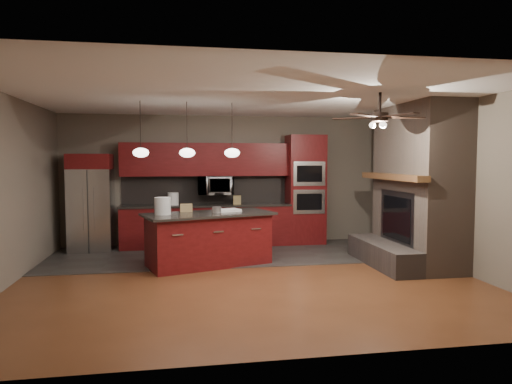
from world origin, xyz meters
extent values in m
plane|color=brown|center=(0.00, 0.00, 0.00)|extent=(7.00, 7.00, 0.00)
cube|color=white|center=(0.00, 0.00, 2.80)|extent=(7.00, 6.00, 0.02)
cube|color=#645D50|center=(0.00, 3.00, 1.40)|extent=(7.00, 0.02, 2.80)
cube|color=#645D50|center=(3.50, 0.00, 1.40)|extent=(0.02, 6.00, 2.80)
cube|color=#645D50|center=(-3.50, 0.00, 1.40)|extent=(0.02, 6.00, 2.80)
cube|color=#312F2C|center=(0.00, 1.80, 0.01)|extent=(7.00, 2.40, 0.01)
cube|color=#6E5B4E|center=(3.10, 0.40, 1.40)|extent=(0.80, 2.00, 2.80)
cube|color=#473E3A|center=(2.45, 0.40, 0.20)|extent=(0.50, 2.00, 0.40)
cube|color=#2D2D30|center=(2.72, 0.40, 0.83)|extent=(0.05, 1.20, 0.95)
cube|color=black|center=(2.70, 0.40, 0.83)|extent=(0.02, 1.00, 0.75)
cube|color=brown|center=(2.60, 0.40, 1.55)|extent=(0.22, 2.10, 0.10)
cube|color=maroon|center=(-0.48, 2.70, 0.43)|extent=(3.55, 0.60, 0.86)
cube|color=black|center=(-0.48, 2.70, 0.88)|extent=(3.59, 0.64, 0.04)
cube|color=black|center=(-0.48, 2.98, 1.20)|extent=(3.55, 0.03, 0.60)
cube|color=maroon|center=(-0.48, 2.83, 1.85)|extent=(3.55, 0.35, 0.70)
cube|color=maroon|center=(1.70, 2.70, 1.19)|extent=(0.80, 0.60, 2.38)
cube|color=silver|center=(1.70, 2.40, 0.95)|extent=(0.70, 0.03, 0.52)
cube|color=black|center=(1.70, 2.38, 0.95)|extent=(0.55, 0.02, 0.35)
cube|color=silver|center=(1.70, 2.40, 1.55)|extent=(0.70, 0.03, 0.52)
cube|color=black|center=(1.70, 2.38, 1.55)|extent=(0.55, 0.02, 0.35)
imported|color=silver|center=(-0.27, 2.75, 1.30)|extent=(0.73, 0.41, 0.50)
cube|color=silver|center=(-2.80, 2.62, 0.83)|extent=(0.83, 0.72, 1.66)
cube|color=#2D2D30|center=(-2.80, 2.26, 0.83)|extent=(0.02, 0.02, 1.64)
cube|color=silver|center=(-2.90, 2.25, 0.88)|extent=(0.03, 0.03, 0.83)
cube|color=silver|center=(-2.70, 2.25, 0.88)|extent=(0.03, 0.03, 0.83)
cube|color=maroon|center=(-2.80, 2.62, 1.81)|extent=(0.83, 0.72, 0.30)
cube|color=maroon|center=(-0.54, 0.94, 0.44)|extent=(2.22, 1.44, 0.88)
cube|color=black|center=(-0.54, 0.94, 0.90)|extent=(2.41, 1.63, 0.04)
cylinder|color=silver|center=(-1.32, 0.83, 1.07)|extent=(0.37, 0.37, 0.29)
cylinder|color=silver|center=(-0.40, 0.90, 0.97)|extent=(0.20, 0.20, 0.11)
cube|color=white|center=(-0.19, 1.11, 0.94)|extent=(0.50, 0.42, 0.04)
cube|color=#9D7F51|center=(-0.92, 1.20, 0.99)|extent=(0.21, 0.16, 0.14)
cylinder|color=white|center=(-1.17, 2.70, 1.03)|extent=(0.23, 0.23, 0.26)
cube|color=#9C8450|center=(0.18, 2.65, 0.99)|extent=(0.18, 0.14, 0.18)
cylinder|color=black|center=(-1.65, 0.70, 2.41)|extent=(0.01, 0.01, 0.78)
ellipsoid|color=white|center=(-1.65, 0.70, 1.96)|extent=(0.26, 0.26, 0.16)
cylinder|color=black|center=(-0.90, 0.70, 2.41)|extent=(0.01, 0.01, 0.78)
ellipsoid|color=white|center=(-0.90, 0.70, 1.96)|extent=(0.26, 0.26, 0.16)
cylinder|color=black|center=(-0.15, 0.70, 2.41)|extent=(0.01, 0.01, 0.78)
ellipsoid|color=white|center=(-0.15, 0.70, 1.96)|extent=(0.26, 0.26, 0.16)
cylinder|color=black|center=(1.80, -0.80, 2.65)|extent=(0.04, 0.04, 0.30)
cylinder|color=black|center=(1.80, -0.80, 2.45)|extent=(0.24, 0.24, 0.12)
cube|color=black|center=(2.18, -0.80, 2.45)|extent=(0.60, 0.12, 0.01)
cube|color=black|center=(1.92, -0.44, 2.45)|extent=(0.30, 0.61, 0.01)
cube|color=black|center=(1.49, -0.58, 2.45)|extent=(0.56, 0.45, 0.01)
cube|color=black|center=(1.49, -1.02, 2.45)|extent=(0.56, 0.45, 0.01)
cube|color=black|center=(1.92, -1.16, 2.45)|extent=(0.30, 0.61, 0.01)
camera|label=1|loc=(-1.04, -6.98, 1.84)|focal=32.00mm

